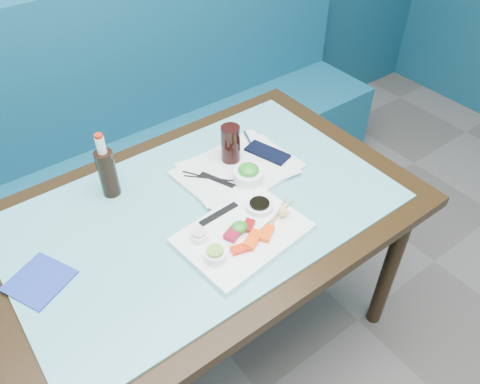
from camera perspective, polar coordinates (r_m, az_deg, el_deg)
booth_bench at (r=2.36m, az=-15.43°, el=2.82°), size 3.00×0.56×1.17m
dining_table at (r=1.59m, az=-4.46°, el=-4.35°), size 1.40×0.90×0.75m
glass_top at (r=1.53m, az=-4.63°, el=-2.11°), size 1.22×0.76×0.01m
sashimi_plate at (r=1.43m, az=0.33°, el=-5.12°), size 0.40×0.31×0.02m
salmon_left at (r=1.37m, az=0.06°, el=-6.94°), size 0.06×0.04×0.01m
salmon_mid at (r=1.39m, az=1.59°, el=-5.82°), size 0.08×0.06×0.02m
salmon_right at (r=1.41m, az=3.32°, el=-5.06°), size 0.07×0.06×0.02m
tuna_left at (r=1.41m, az=-0.77°, el=-5.01°), size 0.07×0.06×0.02m
tuna_right at (r=1.43m, az=1.01°, el=-4.09°), size 0.06×0.05×0.02m
seaweed_garnish at (r=1.42m, az=-0.07°, el=-4.32°), size 0.06×0.06×0.03m
ramekin_wasabi at (r=1.35m, az=-3.03°, el=-7.68°), size 0.09×0.09×0.03m
wasabi_fill at (r=1.33m, az=-3.06°, el=-7.17°), size 0.05×0.05×0.01m
ramekin_ginger at (r=1.40m, az=-4.96°, el=-5.39°), size 0.06×0.06×0.02m
ginger_fill at (r=1.39m, az=-5.00°, el=-4.96°), size 0.05×0.05×0.01m
soy_dish at (r=1.49m, az=2.39°, el=-1.72°), size 0.10×0.10×0.02m
soy_fill at (r=1.48m, az=2.40°, el=-1.39°), size 0.08×0.08×0.01m
lemon_wedge at (r=1.46m, az=5.60°, el=-2.43°), size 0.06×0.06×0.04m
chopstick_sleeve at (r=1.48m, az=-2.60°, el=-2.67°), size 0.14×0.03×0.00m
wooden_chopstick_a at (r=1.46m, az=4.13°, el=-3.20°), size 0.20×0.05×0.01m
wooden_chopstick_b at (r=1.47m, az=4.43°, el=-3.03°), size 0.18×0.10×0.01m
serving_tray at (r=1.66m, az=-0.29°, el=2.71°), size 0.42×0.33×0.01m
paper_placemat at (r=1.65m, az=-0.29°, el=2.94°), size 0.40×0.31×0.00m
seaweed_bowl at (r=1.59m, az=1.04°, el=1.98°), size 0.13×0.13×0.04m
seaweed_salad at (r=1.57m, az=1.05°, el=2.72°), size 0.08×0.08×0.04m
cola_glass at (r=1.65m, az=-1.17°, el=5.89°), size 0.09×0.09×0.14m
navy_pouch at (r=1.71m, az=3.35°, el=4.80°), size 0.11×0.17×0.01m
fork at (r=1.77m, az=1.03°, el=6.38°), size 0.05×0.10×0.01m
black_chopstick_a at (r=1.60m, az=-2.92°, el=1.46°), size 0.14×0.22×0.01m
black_chopstick_b at (r=1.60m, az=-2.68°, el=1.57°), size 0.17×0.18×0.01m
tray_sleeve at (r=1.60m, az=-2.80°, el=1.48°), size 0.07×0.13×0.00m
cola_bottle_body at (r=1.58m, az=-15.83°, el=2.21°), size 0.06×0.06×0.17m
cola_bottle_neck at (r=1.51m, az=-16.63°, el=5.49°), size 0.03×0.03×0.06m
cola_bottle_cap at (r=1.49m, az=-16.88°, el=6.54°), size 0.03×0.03×0.01m
blue_napkin at (r=1.44m, az=-23.25°, el=-9.90°), size 0.20×0.20×0.01m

